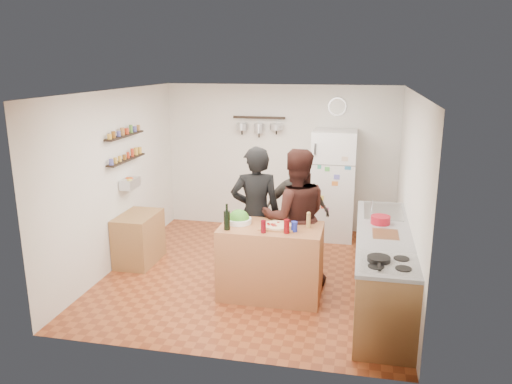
% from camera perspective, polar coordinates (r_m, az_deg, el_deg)
% --- Properties ---
extents(room_shell, '(4.20, 4.20, 4.20)m').
position_cam_1_polar(room_shell, '(7.03, 0.49, 1.37)').
color(room_shell, brown).
rests_on(room_shell, ground).
extents(prep_island, '(1.25, 0.72, 0.91)m').
position_cam_1_polar(prep_island, '(6.29, 1.71, -7.91)').
color(prep_island, '#A5613C').
rests_on(prep_island, floor).
extents(pizza_board, '(0.42, 0.34, 0.02)m').
position_cam_1_polar(pizza_board, '(6.09, 2.45, -3.99)').
color(pizza_board, '#925D35').
rests_on(pizza_board, prep_island).
extents(pizza, '(0.34, 0.34, 0.02)m').
position_cam_1_polar(pizza, '(6.08, 2.46, -3.82)').
color(pizza, '#CAB185').
rests_on(pizza, pizza_board).
extents(salad_bowl, '(0.32, 0.32, 0.06)m').
position_cam_1_polar(salad_bowl, '(6.24, -1.97, -3.30)').
color(salad_bowl, white).
rests_on(salad_bowl, prep_island).
extents(wine_bottle, '(0.08, 0.08, 0.23)m').
position_cam_1_polar(wine_bottle, '(5.99, -3.34, -3.26)').
color(wine_bottle, black).
rests_on(wine_bottle, prep_island).
extents(wine_glass_near, '(0.06, 0.06, 0.15)m').
position_cam_1_polar(wine_glass_near, '(5.89, 0.85, -3.98)').
color(wine_glass_near, '#5A0710').
rests_on(wine_glass_near, prep_island).
extents(wine_glass_far, '(0.07, 0.07, 0.17)m').
position_cam_1_polar(wine_glass_far, '(5.88, 3.52, -3.95)').
color(wine_glass_far, '#62080C').
rests_on(wine_glass_far, prep_island).
extents(pepper_mill, '(0.05, 0.05, 0.16)m').
position_cam_1_polar(pepper_mill, '(6.09, 6.01, -3.37)').
color(pepper_mill, '#AA8547').
rests_on(pepper_mill, prep_island).
extents(salt_canister, '(0.07, 0.07, 0.12)m').
position_cam_1_polar(salt_canister, '(5.95, 4.39, -3.96)').
color(salt_canister, navy).
rests_on(salt_canister, prep_island).
extents(person_left, '(0.75, 0.59, 1.82)m').
position_cam_1_polar(person_left, '(6.64, -0.04, -2.48)').
color(person_left, black).
rests_on(person_left, floor).
extents(person_center, '(1.02, 0.88, 1.81)m').
position_cam_1_polar(person_center, '(6.50, 4.51, -2.94)').
color(person_center, black).
rests_on(person_center, floor).
extents(person_back, '(0.94, 0.43, 1.58)m').
position_cam_1_polar(person_back, '(7.15, 4.66, -2.26)').
color(person_back, '#322F2C').
rests_on(person_back, floor).
extents(counter_run, '(0.63, 2.63, 0.90)m').
position_cam_1_polar(counter_run, '(6.26, 14.29, -8.52)').
color(counter_run, '#9E7042').
rests_on(counter_run, floor).
extents(stove_top, '(0.60, 0.62, 0.02)m').
position_cam_1_polar(stove_top, '(5.21, 14.95, -7.93)').
color(stove_top, white).
rests_on(stove_top, counter_run).
extents(skillet, '(0.23, 0.23, 0.04)m').
position_cam_1_polar(skillet, '(5.22, 13.86, -7.44)').
color(skillet, black).
rests_on(skillet, stove_top).
extents(sink, '(0.50, 0.80, 0.03)m').
position_cam_1_polar(sink, '(6.91, 14.30, -2.22)').
color(sink, silver).
rests_on(sink, counter_run).
extents(cutting_board, '(0.30, 0.40, 0.02)m').
position_cam_1_polar(cutting_board, '(6.03, 14.58, -4.75)').
color(cutting_board, brown).
rests_on(cutting_board, counter_run).
extents(red_bowl, '(0.24, 0.24, 0.10)m').
position_cam_1_polar(red_bowl, '(6.37, 14.04, -3.11)').
color(red_bowl, maroon).
rests_on(red_bowl, counter_run).
extents(fridge, '(0.70, 0.68, 1.80)m').
position_cam_1_polar(fridge, '(8.31, 8.80, 0.81)').
color(fridge, white).
rests_on(fridge, floor).
extents(wall_clock, '(0.30, 0.03, 0.30)m').
position_cam_1_polar(wall_clock, '(8.44, 9.27, 9.61)').
color(wall_clock, silver).
rests_on(wall_clock, back_wall).
extents(spice_shelf_lower, '(0.12, 1.00, 0.02)m').
position_cam_1_polar(spice_shelf_lower, '(7.43, -14.59, 3.59)').
color(spice_shelf_lower, black).
rests_on(spice_shelf_lower, left_wall).
extents(spice_shelf_upper, '(0.12, 1.00, 0.02)m').
position_cam_1_polar(spice_shelf_upper, '(7.37, -14.77, 6.26)').
color(spice_shelf_upper, black).
rests_on(spice_shelf_upper, left_wall).
extents(produce_basket, '(0.18, 0.35, 0.14)m').
position_cam_1_polar(produce_basket, '(7.49, -14.21, 0.95)').
color(produce_basket, silver).
rests_on(produce_basket, left_wall).
extents(side_table, '(0.50, 0.80, 0.73)m').
position_cam_1_polar(side_table, '(7.51, -13.24, -5.20)').
color(side_table, olive).
rests_on(side_table, floor).
extents(pot_rack, '(0.90, 0.04, 0.04)m').
position_cam_1_polar(pot_rack, '(8.54, 0.35, 8.51)').
color(pot_rack, black).
rests_on(pot_rack, back_wall).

